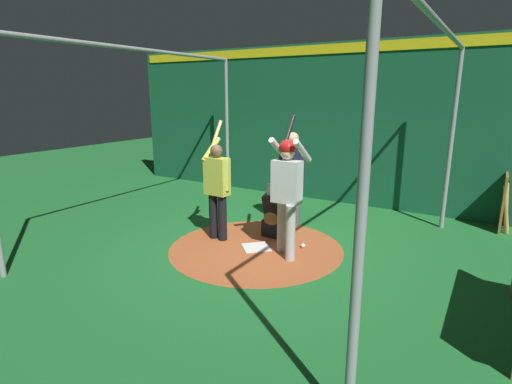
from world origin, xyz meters
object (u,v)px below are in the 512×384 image
object	(u,v)px
home_plate	(256,247)
batter	(287,186)
bat_rack	(504,202)
catcher	(276,215)
baseball_0	(303,246)
umpire	(292,174)
visitor	(217,185)

from	to	relation	value
home_plate	batter	xyz separation A→B (m)	(0.00, 0.55, 1.10)
batter	bat_rack	xyz separation A→B (m)	(-3.29, 2.88, -0.62)
bat_rack	catcher	bearing A→B (deg)	-52.67
batter	baseball_0	bearing A→B (deg)	163.90
umpire	visitor	world-z (taller)	visitor
home_plate	visitor	distance (m)	1.23
home_plate	bat_rack	bearing A→B (deg)	133.79
bat_rack	baseball_0	xyz separation A→B (m)	(2.89, -2.77, -0.45)
visitor	baseball_0	bearing A→B (deg)	107.03
visitor	home_plate	bearing A→B (deg)	90.49
umpire	baseball_0	size ratio (longest dim) A/B	24.02
catcher	baseball_0	distance (m)	0.80
baseball_0	catcher	bearing A→B (deg)	-112.28
visitor	bat_rack	size ratio (longest dim) A/B	1.92
umpire	baseball_0	xyz separation A→B (m)	(1.00, 0.71, -0.96)
batter	baseball_0	xyz separation A→B (m)	(-0.40, 0.12, -1.07)
bat_rack	baseball_0	bearing A→B (deg)	-43.75
home_plate	baseball_0	bearing A→B (deg)	120.94
umpire	visitor	size ratio (longest dim) A/B	0.88
visitor	bat_rack	bearing A→B (deg)	130.64
visitor	catcher	bearing A→B (deg)	131.88
umpire	bat_rack	size ratio (longest dim) A/B	1.69
visitor	umpire	bearing A→B (deg)	154.48
umpire	visitor	distance (m)	1.55
catcher	baseball_0	xyz separation A→B (m)	(0.27, 0.67, -0.35)
batter	catcher	bearing A→B (deg)	-140.80
umpire	visitor	xyz separation A→B (m)	(1.36, -0.74, -0.05)
home_plate	catcher	size ratio (longest dim) A/B	0.43
batter	visitor	size ratio (longest dim) A/B	1.06
batter	bat_rack	distance (m)	4.42
batter	visitor	bearing A→B (deg)	-91.63
catcher	bat_rack	size ratio (longest dim) A/B	0.94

